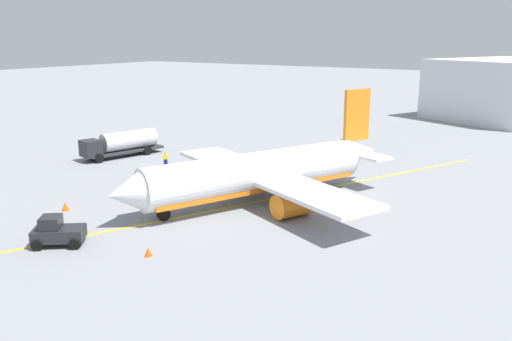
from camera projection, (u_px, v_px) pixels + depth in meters
ground_plane at (256, 202)px, 48.99m from camera, size 400.00×400.00×0.00m
airplane at (260, 173)px, 48.59m from camera, size 27.49×25.69×9.67m
fuel_tanker at (122, 143)px, 66.96m from camera, size 10.83×5.03×3.15m
pushback_tug at (57, 232)px, 38.74m from camera, size 3.90×4.10×2.20m
refueling_worker at (165, 159)px, 62.26m from camera, size 0.61×0.63×1.71m
safety_cone_nose at (148, 252)px, 36.93m from camera, size 0.57×0.57×0.63m
safety_cone_wingtip at (65, 206)px, 46.57m from camera, size 0.66×0.66×0.73m
distant_hangar at (508, 89)px, 97.24m from camera, size 31.25×28.04×10.72m
taxi_line_marking at (256, 202)px, 48.99m from camera, size 57.12×25.83×0.01m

